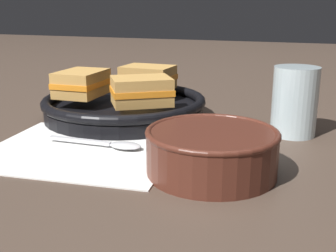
{
  "coord_description": "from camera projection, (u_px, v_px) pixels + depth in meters",
  "views": [
    {
      "loc": [
        0.23,
        -0.5,
        0.2
      ],
      "look_at": [
        0.02,
        0.06,
        0.03
      ],
      "focal_mm": 45.0,
      "sensor_mm": 36.0,
      "label": 1
    }
  ],
  "objects": [
    {
      "name": "skillet",
      "position": [
        124.0,
        106.0,
        0.79
      ],
      "size": [
        0.33,
        0.38,
        0.04
      ],
      "color": "black",
      "rests_on": "ground_plane"
    },
    {
      "name": "sandwich_far_left",
      "position": [
        82.0,
        83.0,
        0.78
      ],
      "size": [
        0.08,
        0.1,
        0.05
      ],
      "rotation": [
        0.0,
        0.0,
        11.03
      ],
      "color": "#C18E47",
      "rests_on": "skillet"
    },
    {
      "name": "napkin",
      "position": [
        83.0,
        148.0,
        0.62
      ],
      "size": [
        0.29,
        0.26,
        0.0
      ],
      "color": "white",
      "rests_on": "ground_plane"
    },
    {
      "name": "drinking_glass",
      "position": [
        295.0,
        101.0,
        0.67
      ],
      "size": [
        0.07,
        0.07,
        0.11
      ],
      "color": "silver",
      "rests_on": "ground_plane"
    },
    {
      "name": "sandwich_near_left",
      "position": [
        141.0,
        91.0,
        0.71
      ],
      "size": [
        0.12,
        0.12,
        0.05
      ],
      "rotation": [
        0.0,
        0.0,
        6.87
      ],
      "color": "#C18E47",
      "rests_on": "skillet"
    },
    {
      "name": "spoon",
      "position": [
        113.0,
        144.0,
        0.62
      ],
      "size": [
        0.15,
        0.03,
        0.01
      ],
      "rotation": [
        0.0,
        0.0,
        0.04
      ],
      "color": "silver",
      "rests_on": "napkin"
    },
    {
      "name": "soup_bowl",
      "position": [
        212.0,
        149.0,
        0.52
      ],
      "size": [
        0.17,
        0.17,
        0.06
      ],
      "color": "#4C2319",
      "rests_on": "ground_plane"
    },
    {
      "name": "sandwich_near_right",
      "position": [
        148.0,
        78.0,
        0.84
      ],
      "size": [
        0.1,
        0.08,
        0.05
      ],
      "rotation": [
        0.0,
        0.0,
        9.4
      ],
      "color": "#C18E47",
      "rests_on": "skillet"
    },
    {
      "name": "ground_plane",
      "position": [
        138.0,
        157.0,
        0.59
      ],
      "size": [
        4.0,
        4.0,
        0.0
      ],
      "primitive_type": "plane",
      "color": "#47382D"
    }
  ]
}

